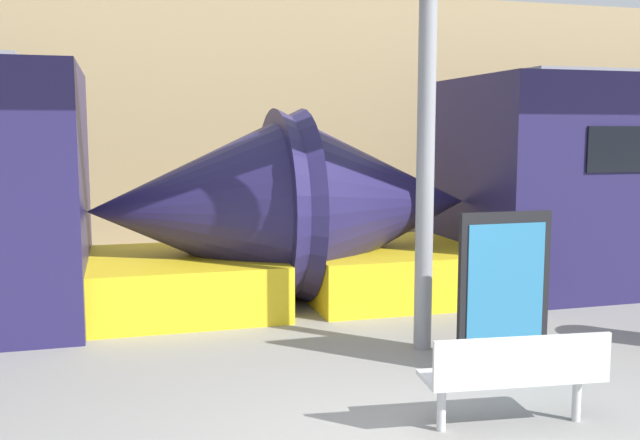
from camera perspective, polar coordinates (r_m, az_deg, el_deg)
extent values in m
cube|color=tan|center=(13.70, -7.95, 7.75)|extent=(56.00, 0.20, 5.00)
cone|color=#231E4C|center=(10.04, 4.17, 1.32)|extent=(2.81, 2.63, 2.63)
cube|color=yellow|center=(10.27, 5.52, -4.02)|extent=(2.53, 2.46, 0.70)
cone|color=#231E4C|center=(9.49, -9.69, 0.91)|extent=(2.81, 2.63, 2.63)
cube|color=yellow|center=(9.62, -11.16, -4.88)|extent=(2.53, 2.46, 0.70)
cube|color=silver|center=(5.94, 15.04, -11.92)|extent=(1.46, 0.59, 0.04)
cube|color=silver|center=(5.70, 15.96, -10.66)|extent=(1.42, 0.19, 0.35)
cylinder|color=silver|center=(5.80, 9.69, -14.49)|extent=(0.07, 0.07, 0.39)
cylinder|color=silver|center=(6.26, 19.84, -13.19)|extent=(0.07, 0.07, 0.39)
cube|color=black|center=(7.16, 14.49, -5.57)|extent=(0.96, 0.06, 1.56)
cube|color=teal|center=(7.11, 14.66, -5.02)|extent=(0.82, 0.01, 1.18)
cylinder|color=gray|center=(7.55, 8.43, 4.26)|extent=(0.19, 0.19, 3.92)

